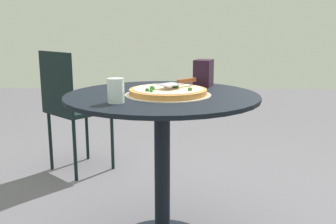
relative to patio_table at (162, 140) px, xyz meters
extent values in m
cylinder|color=black|center=(0.00, 0.00, 0.20)|extent=(0.87, 0.87, 0.02)
cylinder|color=black|center=(0.00, 0.00, -0.17)|extent=(0.07, 0.07, 0.72)
cylinder|color=beige|center=(0.03, -0.02, 0.22)|extent=(0.38, 0.38, 0.00)
cylinder|color=#D18A45|center=(0.03, -0.02, 0.23)|extent=(0.34, 0.34, 0.02)
cylinder|color=beige|center=(0.03, -0.02, 0.24)|extent=(0.31, 0.31, 0.00)
sphere|color=#30732C|center=(-0.04, -0.06, 0.25)|extent=(0.02, 0.02, 0.02)
sphere|color=#296221|center=(0.07, -0.01, 0.25)|extent=(0.02, 0.02, 0.02)
sphere|color=#3A752B|center=(0.12, -0.08, 0.25)|extent=(0.02, 0.02, 0.02)
sphere|color=white|center=(0.02, 0.00, 0.25)|extent=(0.02, 0.02, 0.02)
sphere|color=#35612A|center=(-0.06, -0.10, 0.25)|extent=(0.02, 0.02, 0.02)
sphere|color=#28742F|center=(-0.04, -0.12, 0.25)|extent=(0.02, 0.02, 0.02)
sphere|color=#276D2B|center=(0.06, 0.00, 0.25)|extent=(0.02, 0.02, 0.02)
cube|color=silver|center=(0.04, -0.03, 0.26)|extent=(0.13, 0.13, 0.00)
cube|color=brown|center=(0.11, 0.04, 0.27)|extent=(0.09, 0.09, 0.02)
cylinder|color=white|center=(-0.17, -0.21, 0.26)|extent=(0.07, 0.07, 0.10)
cube|color=black|center=(0.20, 0.24, 0.28)|extent=(0.11, 0.12, 0.14)
cube|color=black|center=(-0.65, 1.04, -0.09)|extent=(0.54, 0.54, 0.03)
cube|color=black|center=(-0.77, 0.91, 0.14)|extent=(0.30, 0.28, 0.42)
cylinder|color=black|center=(-0.66, 1.27, -0.32)|extent=(0.02, 0.02, 0.44)
cylinder|color=black|center=(-0.42, 1.06, -0.32)|extent=(0.02, 0.02, 0.44)
cylinder|color=black|center=(-0.88, 1.03, -0.32)|extent=(0.02, 0.02, 0.44)
cylinder|color=black|center=(-0.64, 0.81, -0.32)|extent=(0.02, 0.02, 0.44)
camera|label=1|loc=(0.07, -1.72, 0.51)|focal=41.46mm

